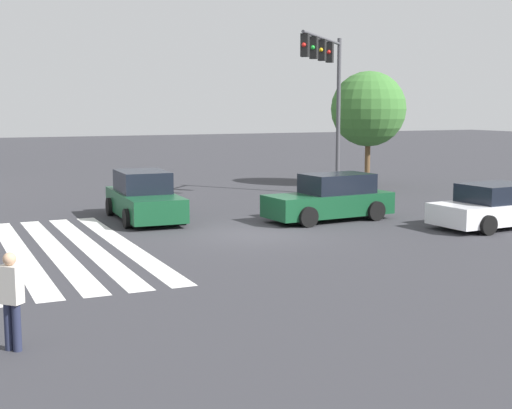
{
  "coord_description": "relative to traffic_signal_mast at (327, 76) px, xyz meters",
  "views": [
    {
      "loc": [
        19.75,
        -9.15,
        3.91
      ],
      "look_at": [
        0.0,
        0.0,
        0.92
      ],
      "focal_mm": 50.0,
      "sensor_mm": 36.0,
      "label": 1
    }
  ],
  "objects": [
    {
      "name": "traffic_signal_mast",
      "position": [
        0.0,
        0.0,
        0.0
      ],
      "size": [
        4.11,
        4.11,
        6.87
      ],
      "rotation": [
        0.0,
        0.0,
        -0.79
      ],
      "color": "#47474C",
      "rests_on": "ground_plane"
    },
    {
      "name": "car_3",
      "position": [
        8.19,
        1.68,
        -4.52
      ],
      "size": [
        2.31,
        4.65,
        1.42
      ],
      "rotation": [
        0.0,
        0.0,
        1.63
      ],
      "color": "silver",
      "rests_on": "ground_plane"
    },
    {
      "name": "ground_plane",
      "position": [
        6.01,
        -6.01,
        -5.18
      ],
      "size": [
        152.12,
        152.12,
        0.0
      ],
      "primitive_type": "plane",
      "color": "#333338"
    },
    {
      "name": "tree_corner_a",
      "position": [
        -3.73,
        4.56,
        -1.38
      ],
      "size": [
        3.66,
        3.66,
        5.64
      ],
      "color": "brown",
      "rests_on": "ground_plane"
    },
    {
      "name": "crosswalk_markings",
      "position": [
        6.01,
        -13.05,
        -5.17
      ],
      "size": [
        10.68,
        6.3,
        0.01
      ],
      "rotation": [
        0.0,
        0.0,
        1.57
      ],
      "color": "silver",
      "rests_on": "ground_plane"
    },
    {
      "name": "car_2",
      "position": [
        1.81,
        -8.37,
        -4.41
      ],
      "size": [
        4.92,
        2.24,
        1.69
      ],
      "rotation": [
        0.0,
        0.0,
        -0.05
      ],
      "color": "#144728",
      "rests_on": "ground_plane"
    },
    {
      "name": "pedestrian",
      "position": [
        14.05,
        -14.06,
        -4.28
      ],
      "size": [
        0.41,
        0.41,
        1.62
      ],
      "rotation": [
        0.0,
        0.0,
        2.36
      ],
      "color": "#232842",
      "rests_on": "ground_plane"
    },
    {
      "name": "car_0",
      "position": [
        4.66,
        -2.52,
        -4.43
      ],
      "size": [
        2.2,
        4.61,
        1.61
      ],
      "rotation": [
        0.0,
        0.0,
        -1.5
      ],
      "color": "#144728",
      "rests_on": "ground_plane"
    }
  ]
}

